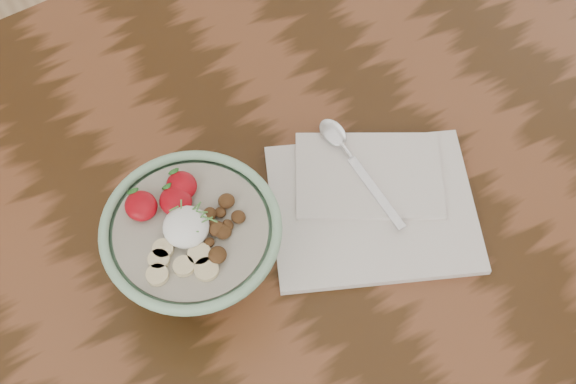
# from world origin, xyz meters

# --- Properties ---
(table) EXTENTS (1.60, 0.90, 0.75)m
(table) POSITION_xyz_m (0.00, 0.00, 0.66)
(table) COLOR #38200E
(table) RESTS_ON ground
(breakfast_bowl) EXTENTS (0.21, 0.21, 0.14)m
(breakfast_bowl) POSITION_xyz_m (-0.13, -0.07, 0.82)
(breakfast_bowl) COLOR #86B58E
(breakfast_bowl) RESTS_ON table
(napkin) EXTENTS (0.33, 0.30, 0.02)m
(napkin) POSITION_xyz_m (0.11, -0.10, 0.76)
(napkin) COLOR silver
(napkin) RESTS_ON table
(spoon) EXTENTS (0.03, 0.19, 0.01)m
(spoon) POSITION_xyz_m (0.12, -0.02, 0.77)
(spoon) COLOR silver
(spoon) RESTS_ON napkin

